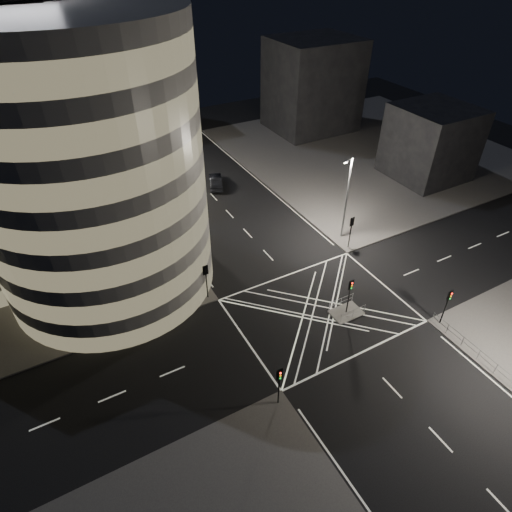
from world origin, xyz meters
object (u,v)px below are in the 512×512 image
traffic_signal_nl (279,380)px  traffic_signal_fr (351,227)px  traffic_signal_island (350,290)px  street_lamp_left_far (129,160)px  sedan (216,181)px  central_island (346,312)px  street_lamp_left_near (178,228)px  street_lamp_right_far (347,196)px  traffic_signal_nr (448,301)px  traffic_signal_fl (206,276)px

traffic_signal_nl → traffic_signal_fr: (17.60, 13.60, 0.00)m
traffic_signal_island → street_lamp_left_far: 33.61m
traffic_signal_fr → sedan: traffic_signal_fr is taller
central_island → traffic_signal_nl: size_ratio=0.75×
traffic_signal_nl → street_lamp_left_near: 18.99m
sedan → central_island: bearing=112.0°
traffic_signal_island → central_island: bearing=0.0°
street_lamp_right_far → street_lamp_left_near: bearing=171.0°
central_island → street_lamp_left_near: bearing=130.3°
street_lamp_left_far → street_lamp_right_far: size_ratio=1.00×
street_lamp_left_near → street_lamp_left_far: size_ratio=1.00×
traffic_signal_nl → sedan: 36.00m
traffic_signal_nr → traffic_signal_fr: bearing=90.0°
traffic_signal_nl → street_lamp_right_far: size_ratio=0.40×
street_lamp_left_near → traffic_signal_nr: bearing=-45.9°
street_lamp_left_near → street_lamp_right_far: bearing=-9.0°
traffic_signal_island → sedan: size_ratio=0.80×
sedan → traffic_signal_fl: bearing=84.7°
street_lamp_left_near → street_lamp_left_far: (0.00, 18.00, 0.00)m
street_lamp_left_near → sedan: 19.65m
central_island → street_lamp_left_near: size_ratio=0.30×
traffic_signal_nr → traffic_signal_nl: bearing=180.0°
street_lamp_left_near → sedan: size_ratio=2.01×
traffic_signal_nr → street_lamp_right_far: 16.03m
street_lamp_left_near → sedan: bearing=55.0°
street_lamp_right_far → traffic_signal_island: bearing=-125.3°
traffic_signal_nl → street_lamp_right_far: bearing=40.9°
central_island → street_lamp_right_far: 13.98m
central_island → traffic_signal_nl: (-10.80, -5.30, 2.84)m
traffic_signal_fl → traffic_signal_nl: bearing=-90.0°
street_lamp_left_far → street_lamp_right_far: 28.23m
traffic_signal_fr → traffic_signal_nr: size_ratio=1.00×
traffic_signal_island → street_lamp_left_near: street_lamp_left_near is taller
traffic_signal_fr → sedan: 22.17m
sedan → traffic_signal_nr: bearing=122.9°
traffic_signal_fr → street_lamp_left_near: street_lamp_left_near is taller
central_island → traffic_signal_nr: (6.80, -5.30, 2.84)m
traffic_signal_fl → street_lamp_right_far: bearing=6.9°
traffic_signal_island → traffic_signal_nr: bearing=-37.9°
traffic_signal_nl → street_lamp_left_far: street_lamp_left_far is taller
traffic_signal_fl → traffic_signal_nr: 22.24m
traffic_signal_fl → traffic_signal_nr: size_ratio=1.00×
street_lamp_left_far → traffic_signal_fr: bearing=-51.8°
street_lamp_left_far → traffic_signal_island: bearing=-70.0°
sedan → street_lamp_right_far: bearing=134.0°
traffic_signal_fl → traffic_signal_fr: 17.60m
traffic_signal_island → street_lamp_left_near: bearing=130.3°
traffic_signal_fr → street_lamp_left_far: (-18.24, 23.20, 2.63)m
traffic_signal_nl → street_lamp_left_near: (-0.64, 18.80, 2.63)m
traffic_signal_fl → street_lamp_right_far: size_ratio=0.40×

